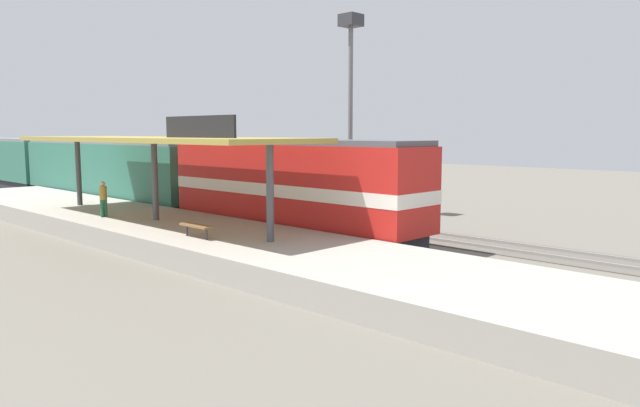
{
  "coord_description": "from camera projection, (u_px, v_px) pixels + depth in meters",
  "views": [
    {
      "loc": [
        -18.95,
        -24.42,
        4.93
      ],
      "look_at": [
        -1.38,
        -7.43,
        2.0
      ],
      "focal_mm": 33.49,
      "sensor_mm": 36.0,
      "label": 1
    }
  ],
  "objects": [
    {
      "name": "ground_plane",
      "position": [
        265.0,
        223.0,
        32.39
      ],
      "size": [
        120.0,
        120.0,
        0.0
      ],
      "primitive_type": "plane",
      "color": "#666056"
    },
    {
      "name": "track_near",
      "position": [
        236.0,
        227.0,
        30.96
      ],
      "size": [
        3.2,
        110.0,
        0.16
      ],
      "color": "#565249",
      "rests_on": "ground"
    },
    {
      "name": "track_far",
      "position": [
        299.0,
        218.0,
        34.24
      ],
      "size": [
        3.2,
        110.0,
        0.16
      ],
      "color": "#565249",
      "rests_on": "ground"
    },
    {
      "name": "platform",
      "position": [
        157.0,
        229.0,
        27.63
      ],
      "size": [
        6.0,
        44.0,
        0.9
      ],
      "primitive_type": "cube",
      "color": "#9E998E",
      "rests_on": "ground"
    },
    {
      "name": "station_canopy",
      "position": [
        155.0,
        141.0,
        27.08
      ],
      "size": [
        5.2,
        18.0,
        4.7
      ],
      "color": "#47474C",
      "rests_on": "platform"
    },
    {
      "name": "platform_bench",
      "position": [
        196.0,
        226.0,
        22.86
      ],
      "size": [
        0.44,
        1.7,
        0.5
      ],
      "color": "#333338",
      "rests_on": "platform"
    },
    {
      "name": "locomotive",
      "position": [
        291.0,
        187.0,
        27.75
      ],
      "size": [
        2.93,
        14.43,
        4.44
      ],
      "color": "#28282D",
      "rests_on": "track_near"
    },
    {
      "name": "passenger_carriage_front",
      "position": [
        108.0,
        171.0,
        40.19
      ],
      "size": [
        2.9,
        20.0,
        4.24
      ],
      "color": "#28282D",
      "rests_on": "track_near"
    },
    {
      "name": "passenger_carriage_rear",
      "position": [
        1.0,
        161.0,
        54.54
      ],
      "size": [
        2.9,
        20.0,
        4.24
      ],
      "color": "#28282D",
      "rests_on": "track_near"
    },
    {
      "name": "light_mast",
      "position": [
        351.0,
        72.0,
        34.81
      ],
      "size": [
        1.1,
        1.1,
        11.7
      ],
      "color": "slate",
      "rests_on": "ground"
    },
    {
      "name": "person_waiting",
      "position": [
        103.0,
        197.0,
        28.39
      ],
      "size": [
        0.34,
        0.34,
        1.71
      ],
      "color": "#23603D",
      "rests_on": "platform"
    }
  ]
}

